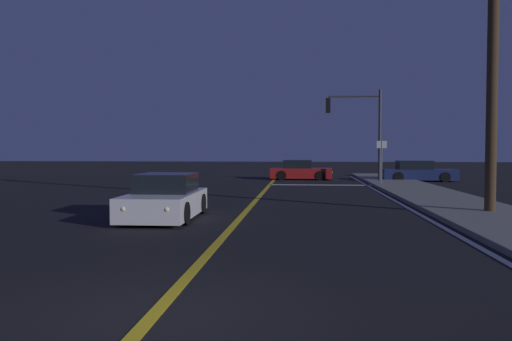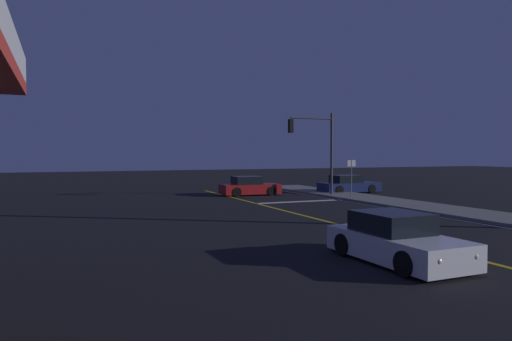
% 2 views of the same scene
% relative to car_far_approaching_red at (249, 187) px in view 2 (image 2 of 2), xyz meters
% --- Properties ---
extents(lane_line_center, '(0.20, 43.25, 0.01)m').
position_rel_car_far_approaching_red_xyz_m(lane_line_center, '(-1.77, -16.64, -0.58)').
color(lane_line_center, gold).
rests_on(lane_line_center, ground).
extents(lane_line_edge_right, '(0.16, 43.25, 0.01)m').
position_rel_car_far_approaching_red_xyz_m(lane_line_edge_right, '(3.81, -16.64, -0.58)').
color(lane_line_edge_right, silver).
rests_on(lane_line_edge_right, ground).
extents(stop_bar, '(5.83, 0.50, 0.01)m').
position_rel_car_far_approaching_red_xyz_m(stop_bar, '(1.15, -5.42, -0.58)').
color(stop_bar, silver).
rests_on(stop_bar, ground).
extents(car_far_approaching_red, '(4.24, 2.09, 1.34)m').
position_rel_car_far_approaching_red_xyz_m(car_far_approaching_red, '(0.00, 0.00, 0.00)').
color(car_far_approaching_red, maroon).
rests_on(car_far_approaching_red, ground).
extents(car_mid_block_white, '(2.00, 4.20, 1.34)m').
position_rel_car_far_approaching_red_xyz_m(car_mid_block_white, '(-4.00, -20.40, -0.00)').
color(car_mid_block_white, silver).
rests_on(car_mid_block_white, ground).
extents(car_following_oncoming_navy, '(4.75, 1.89, 1.34)m').
position_rel_car_far_approaching_red_xyz_m(car_following_oncoming_navy, '(7.57, -1.22, 0.00)').
color(car_following_oncoming_navy, navy).
rests_on(car_following_oncoming_navy, ground).
extents(traffic_signal_near_right, '(3.40, 0.28, 5.73)m').
position_rel_car_far_approaching_red_xyz_m(traffic_signal_near_right, '(3.67, -3.12, 3.21)').
color(traffic_signal_near_right, '#38383D').
rests_on(traffic_signal_near_right, ground).
extents(street_sign_corner, '(0.56, 0.11, 2.59)m').
position_rel_car_far_approaching_red_xyz_m(street_sign_corner, '(4.56, -5.92, 1.15)').
color(street_sign_corner, slate).
rests_on(street_sign_corner, ground).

